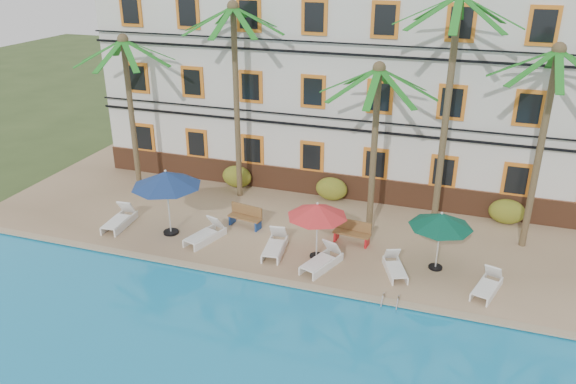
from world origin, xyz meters
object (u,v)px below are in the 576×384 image
(palm_e, at_px, (545,121))
(lounger_c, at_px, (275,245))
(palm_b, at_px, (236,77))
(umbrella_green, at_px, (441,221))
(lounger_f, at_px, (487,285))
(lounger_a, at_px, (120,219))
(palm_a, at_px, (129,92))
(pool_ladder, at_px, (390,304))
(umbrella_red, at_px, (317,211))
(umbrella_blue, at_px, (166,179))
(palm_d, at_px, (449,90))
(bench_right, at_px, (353,232))
(lounger_d, at_px, (322,260))
(palm_c, at_px, (376,124))
(lounger_e, at_px, (395,267))
(lounger_b, at_px, (206,234))
(bench_left, at_px, (246,216))

(palm_e, relative_size, lounger_c, 4.02)
(palm_b, height_order, umbrella_green, palm_b)
(lounger_f, bearing_deg, lounger_a, 178.83)
(lounger_f, bearing_deg, palm_a, 165.86)
(palm_e, relative_size, pool_ladder, 10.68)
(palm_e, xyz_separation_m, umbrella_red, (-7.55, -3.49, -3.16))
(palm_e, bearing_deg, umbrella_blue, -165.60)
(palm_d, bearing_deg, lounger_a, -165.44)
(bench_right, height_order, pool_ladder, bench_right)
(lounger_d, bearing_deg, palm_b, 137.03)
(lounger_f, distance_m, pool_ladder, 3.54)
(palm_a, distance_m, umbrella_red, 11.13)
(palm_b, relative_size, umbrella_blue, 3.14)
(lounger_a, bearing_deg, palm_e, 12.63)
(lounger_c, xyz_separation_m, pool_ladder, (4.83, -2.10, -0.29))
(palm_c, xyz_separation_m, lounger_c, (-3.10, -3.07, -4.30))
(lounger_a, distance_m, lounger_f, 14.90)
(palm_d, height_order, lounger_e, palm_d)
(palm_c, xyz_separation_m, lounger_a, (-10.13, -3.06, -4.30))
(palm_d, relative_size, umbrella_blue, 3.40)
(palm_a, relative_size, lounger_a, 3.71)
(lounger_d, relative_size, pool_ladder, 2.74)
(palm_e, height_order, lounger_c, palm_e)
(palm_b, xyz_separation_m, umbrella_blue, (-1.19, -4.51, -3.25))
(lounger_c, relative_size, lounger_d, 0.97)
(umbrella_green, bearing_deg, lounger_d, -162.56)
(lounger_d, bearing_deg, lounger_c, 165.94)
(umbrella_red, height_order, lounger_a, umbrella_red)
(umbrella_red, relative_size, lounger_a, 1.15)
(palm_e, bearing_deg, palm_d, -174.66)
(umbrella_green, bearing_deg, palm_a, 168.05)
(umbrella_blue, xyz_separation_m, umbrella_red, (6.27, 0.06, -0.46))
(palm_a, height_order, palm_e, palm_e)
(umbrella_blue, bearing_deg, lounger_b, -3.35)
(lounger_e, bearing_deg, pool_ladder, -85.30)
(palm_b, bearing_deg, palm_c, -13.12)
(umbrella_green, height_order, bench_left, umbrella_green)
(lounger_a, xyz_separation_m, lounger_c, (7.03, -0.01, -0.01))
(lounger_a, distance_m, pool_ladder, 12.05)
(palm_d, relative_size, lounger_b, 4.81)
(lounger_f, bearing_deg, lounger_d, -177.87)
(umbrella_green, bearing_deg, palm_c, 141.74)
(palm_d, bearing_deg, palm_e, 5.34)
(palm_a, distance_m, lounger_c, 10.34)
(palm_d, bearing_deg, lounger_b, -159.06)
(bench_right, xyz_separation_m, pool_ladder, (2.15, -3.82, -0.47))
(umbrella_blue, relative_size, lounger_b, 1.41)
(palm_a, relative_size, bench_left, 4.76)
(umbrella_green, relative_size, bench_right, 1.50)
(palm_b, height_order, palm_e, palm_b)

